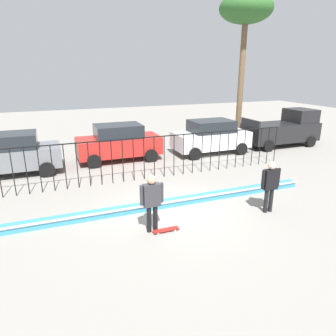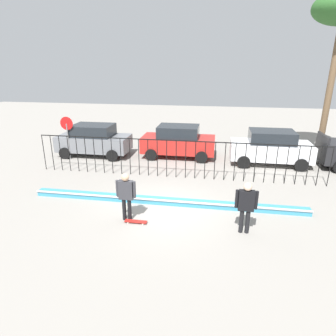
# 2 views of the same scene
# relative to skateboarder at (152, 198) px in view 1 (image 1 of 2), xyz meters

# --- Properties ---
(ground_plane) EXTENTS (60.00, 60.00, 0.00)m
(ground_plane) POSITION_rel_skateboarder_xyz_m (1.14, 1.04, -1.06)
(ground_plane) COLOR gray
(bowl_coping_ledge) EXTENTS (11.00, 0.40, 0.27)m
(bowl_coping_ledge) POSITION_rel_skateboarder_xyz_m (1.14, 1.47, -0.94)
(bowl_coping_ledge) COLOR teal
(bowl_coping_ledge) RESTS_ON ground
(perimeter_fence) EXTENTS (14.04, 0.04, 1.88)m
(perimeter_fence) POSITION_rel_skateboarder_xyz_m (1.14, 4.47, 0.09)
(perimeter_fence) COLOR black
(perimeter_fence) RESTS_ON ground
(skateboarder) EXTENTS (0.72, 0.27, 1.77)m
(skateboarder) POSITION_rel_skateboarder_xyz_m (0.00, 0.00, 0.00)
(skateboarder) COLOR black
(skateboarder) RESTS_ON ground
(skateboard) EXTENTS (0.80, 0.20, 0.07)m
(skateboard) POSITION_rel_skateboarder_xyz_m (0.37, -0.18, -1.00)
(skateboard) COLOR #A51E19
(skateboard) RESTS_ON ground
(camera_operator) EXTENTS (0.72, 0.27, 1.79)m
(camera_operator) POSITION_rel_skateboarder_xyz_m (4.07, -0.17, 0.01)
(camera_operator) COLOR black
(camera_operator) RESTS_ON ground
(parked_car_gray) EXTENTS (4.30, 2.12, 1.90)m
(parked_car_gray) POSITION_rel_skateboarder_xyz_m (-4.30, 7.31, -0.09)
(parked_car_gray) COLOR slate
(parked_car_gray) RESTS_ON ground
(parked_car_red) EXTENTS (4.30, 2.12, 1.90)m
(parked_car_red) POSITION_rel_skateboarder_xyz_m (0.79, 7.85, -0.09)
(parked_car_red) COLOR #B2231E
(parked_car_red) RESTS_ON ground
(parked_car_white) EXTENTS (4.30, 2.12, 1.90)m
(parked_car_white) POSITION_rel_skateboarder_xyz_m (6.00, 7.35, -0.09)
(parked_car_white) COLOR silver
(parked_car_white) RESTS_ON ground
(pickup_truck) EXTENTS (4.70, 2.12, 2.24)m
(pickup_truck) POSITION_rel_skateboarder_xyz_m (11.15, 7.34, -0.03)
(pickup_truck) COLOR black
(pickup_truck) RESTS_ON ground
(palm_tree_tall) EXTENTS (3.22, 3.22, 8.98)m
(palm_tree_tall) POSITION_rel_skateboarder_xyz_m (9.23, 9.52, 6.81)
(palm_tree_tall) COLOR brown
(palm_tree_tall) RESTS_ON ground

